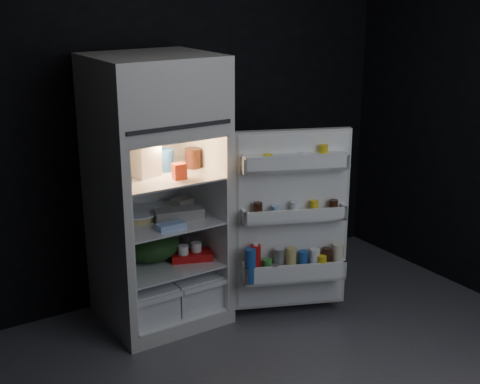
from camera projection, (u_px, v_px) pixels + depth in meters
wall_back at (146, 111)px, 4.58m from camera, size 4.00×0.00×2.70m
refrigerator at (155, 183)px, 4.33m from camera, size 0.76×0.71×1.78m
fridge_door at (292, 225)px, 4.37m from camera, size 0.74×0.46×1.22m
milk_jug at (144, 157)px, 4.20m from camera, size 0.18×0.18×0.24m
mayo_jar at (164, 160)px, 4.33m from camera, size 0.13×0.13×0.14m
jam_jar at (193, 158)px, 4.40m from camera, size 0.11×0.11×0.13m
amber_bottle at (116, 158)px, 4.23m from camera, size 0.08×0.08×0.22m
small_carton at (179, 171)px, 4.15m from camera, size 0.09×0.07×0.10m
egg_carton at (179, 214)px, 4.33m from camera, size 0.34×0.19×0.07m
pie at (137, 215)px, 4.35m from camera, size 0.36×0.36×0.04m
flat_package at (171, 226)px, 4.17m from camera, size 0.18×0.09×0.04m
wrapped_pkg at (182, 202)px, 4.61m from camera, size 0.15×0.13×0.05m
produce_bag at (153, 246)px, 4.43m from camera, size 0.45×0.41×0.20m
yogurt_tray at (191, 256)px, 4.46m from camera, size 0.31×0.23×0.05m
small_can_red at (164, 242)px, 4.64m from camera, size 0.07×0.07×0.09m
small_can_silver at (184, 241)px, 4.66m from camera, size 0.09×0.09×0.09m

